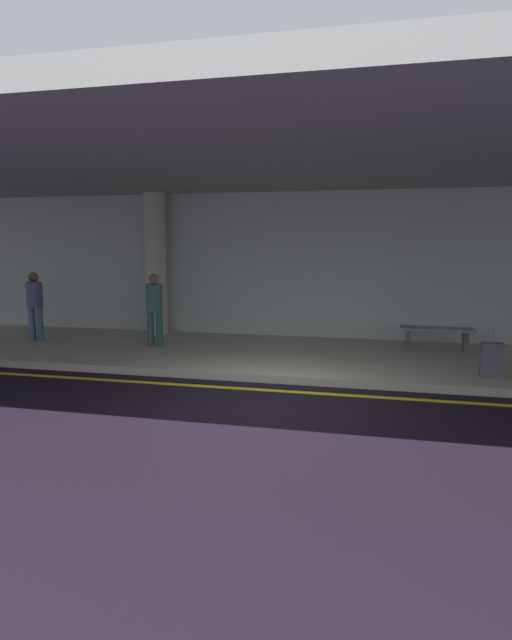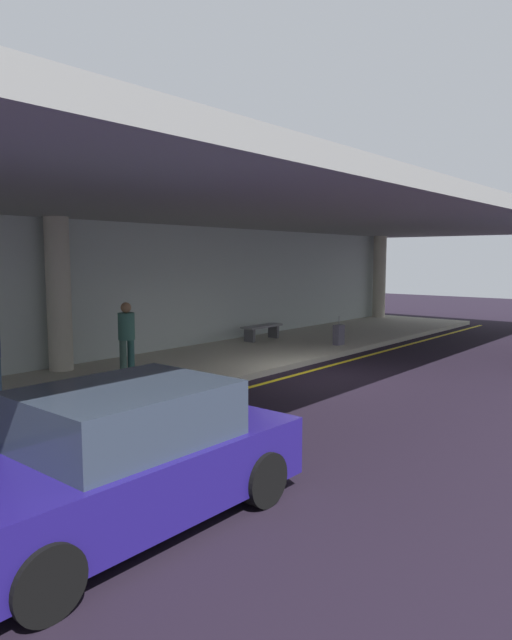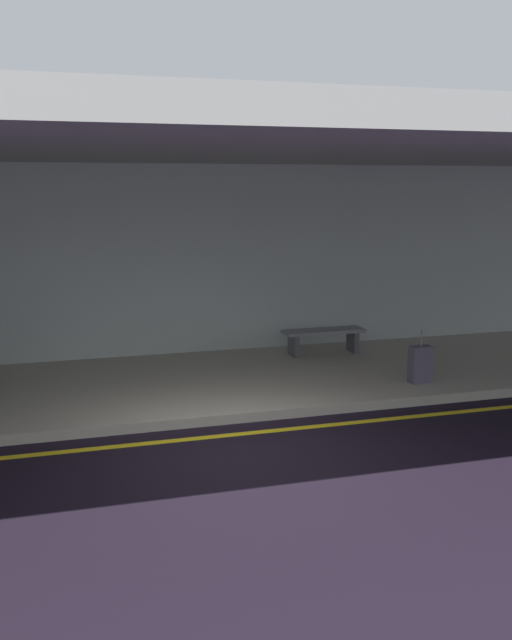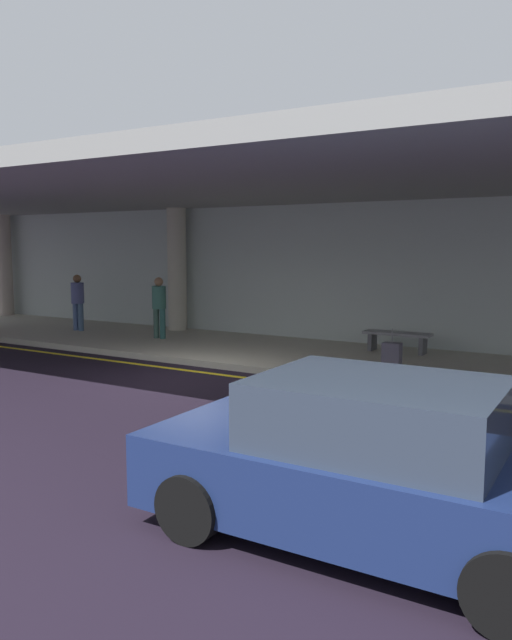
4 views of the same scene
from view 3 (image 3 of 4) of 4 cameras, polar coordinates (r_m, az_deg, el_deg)
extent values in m
plane|color=black|center=(10.06, -1.50, -9.63)|extent=(60.00, 60.00, 0.00)
cube|color=#B3AE9A|center=(12.92, -5.29, -4.84)|extent=(26.00, 4.20, 0.15)
cube|color=yellow|center=(10.55, -2.32, -8.66)|extent=(26.00, 0.14, 0.01)
cube|color=gray|center=(12.00, -5.08, 12.71)|extent=(28.00, 13.20, 0.30)
cube|color=#AFBAB4|center=(14.77, -7.26, 4.21)|extent=(26.00, 0.30, 3.80)
cube|color=#534F60|center=(12.91, 12.26, -3.28)|extent=(0.36, 0.22, 0.62)
cylinder|color=slate|center=(12.82, 12.33, -1.32)|extent=(0.02, 0.02, 0.28)
cube|color=slate|center=(14.78, 5.11, -0.84)|extent=(1.60, 0.50, 0.06)
cube|color=#4C4C51|center=(14.61, 2.85, -1.90)|extent=(0.10, 0.40, 0.42)
cube|color=#4C4C51|center=(15.07, 7.28, -1.60)|extent=(0.10, 0.40, 0.42)
camera|label=1|loc=(4.51, 59.76, -6.38)|focal=30.03mm
camera|label=2|loc=(8.86, -95.68, -4.65)|focal=31.76mm
camera|label=4|loc=(10.18, 76.70, -1.87)|focal=34.58mm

